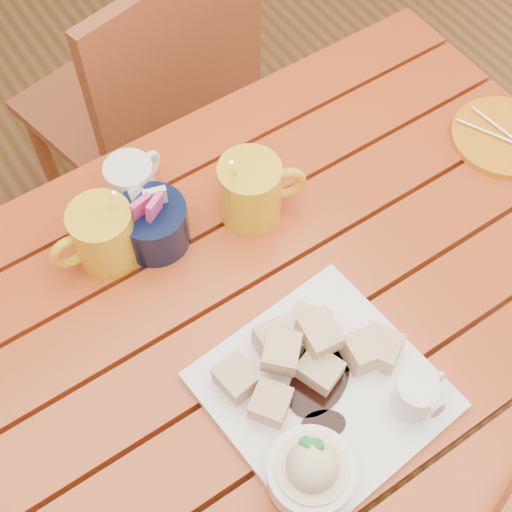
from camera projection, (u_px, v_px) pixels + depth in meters
ground at (262, 463)px, 1.66m from camera, size 5.00×5.00×0.00m
table at (265, 350)px, 1.11m from camera, size 1.20×0.79×0.75m
dessert_plate at (322, 404)px, 0.92m from camera, size 0.30×0.30×0.11m
coffee_mug_left at (102, 235)px, 1.03m from camera, size 0.13×0.09×0.15m
coffee_mug_right at (252, 190)px, 1.07m from camera, size 0.13×0.10×0.16m
cream_pitcher at (133, 183)px, 1.08m from camera, size 0.11×0.09×0.09m
sugar_caddy at (153, 224)px, 1.05m from camera, size 0.10×0.10×0.11m
orange_saucer at (504, 136)px, 1.19m from camera, size 0.17×0.17×0.02m
chair_far at (155, 105)px, 1.57m from camera, size 0.50×0.50×0.89m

